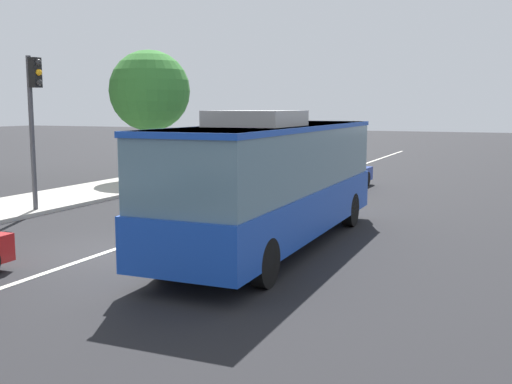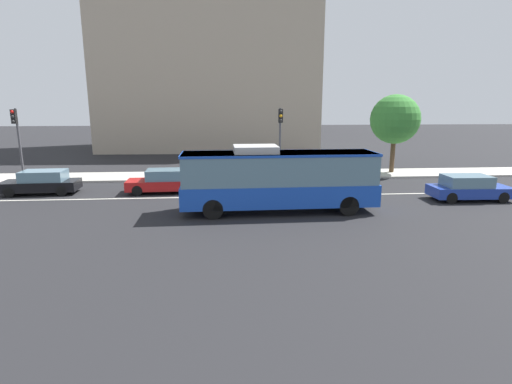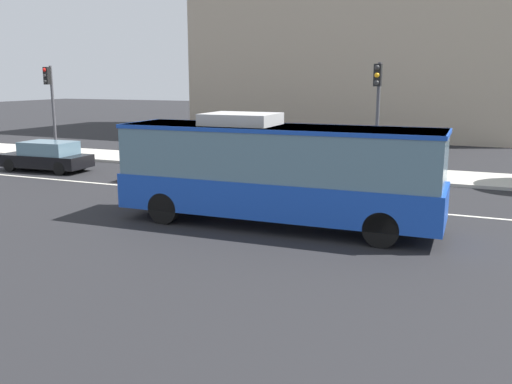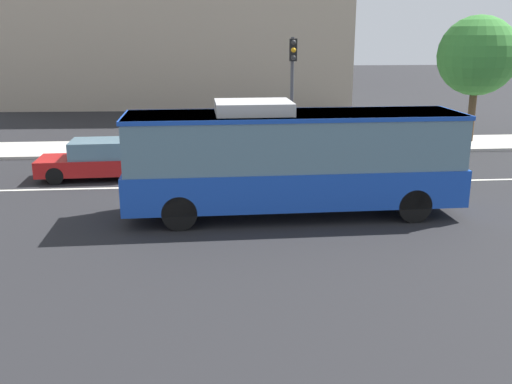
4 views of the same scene
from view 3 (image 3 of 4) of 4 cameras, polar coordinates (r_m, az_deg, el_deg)
name	(u,v)px [view 3 (image 3 of 4)]	position (r m, az deg, el deg)	size (l,w,h in m)	color
ground_plane	(257,198)	(21.36, 0.15, -0.59)	(160.00, 160.00, 0.00)	black
sidewalk_kerb	(311,169)	(27.84, 5.72, 2.38)	(80.00, 3.65, 0.14)	#B2ADA3
lane_centre_line	(257,198)	(21.36, 0.15, -0.57)	(76.00, 0.16, 0.01)	silver
transit_bus	(276,168)	(17.03, 2.11, 2.46)	(10.05, 2.69, 3.46)	#1947B7
sedan_red	(178,166)	(24.63, -8.02, 2.65)	(4.56, 1.97, 1.46)	#B21919
sedan_black	(47,156)	(29.34, -20.73, 3.45)	(4.58, 2.02, 1.46)	black
traffic_light_near_corner	(377,100)	(25.24, 12.38, 9.19)	(0.33, 0.62, 5.20)	#47474C
traffic_light_mid_block	(50,95)	(33.74, -20.40, 9.30)	(0.34, 0.62, 5.20)	#47474C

